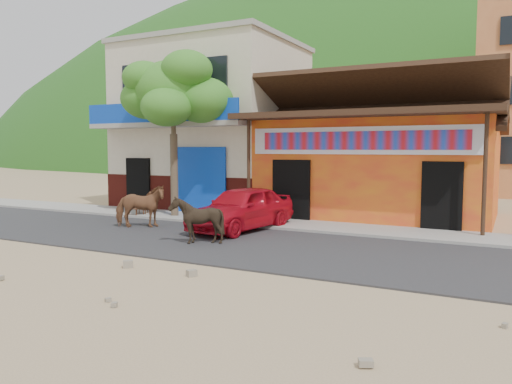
# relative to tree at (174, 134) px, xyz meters

# --- Properties ---
(ground) EXTENTS (120.00, 120.00, 0.00)m
(ground) POSITION_rel_tree_xyz_m (4.60, -5.80, -3.12)
(ground) COLOR #9E825B
(ground) RESTS_ON ground
(road) EXTENTS (60.00, 5.00, 0.04)m
(road) POSITION_rel_tree_xyz_m (4.60, -3.30, -3.10)
(road) COLOR #28282B
(road) RESTS_ON ground
(sidewalk) EXTENTS (60.00, 2.00, 0.12)m
(sidewalk) POSITION_rel_tree_xyz_m (4.60, 0.20, -3.06)
(sidewalk) COLOR gray
(sidewalk) RESTS_ON ground
(dance_club) EXTENTS (8.00, 6.00, 3.60)m
(dance_club) POSITION_rel_tree_xyz_m (6.60, 4.20, -1.32)
(dance_club) COLOR orange
(dance_club) RESTS_ON ground
(cafe_building) EXTENTS (7.00, 6.00, 7.00)m
(cafe_building) POSITION_rel_tree_xyz_m (-0.90, 4.20, 0.38)
(cafe_building) COLOR beige
(cafe_building) RESTS_ON ground
(hillside) EXTENTS (100.00, 40.00, 24.00)m
(hillside) POSITION_rel_tree_xyz_m (4.60, 64.20, 8.88)
(hillside) COLOR #194C14
(hillside) RESTS_ON ground
(tree) EXTENTS (3.00, 3.00, 6.00)m
(tree) POSITION_rel_tree_xyz_m (0.00, 0.00, 0.00)
(tree) COLOR #2D721E
(tree) RESTS_ON sidewalk
(cow_tan) EXTENTS (1.80, 1.45, 1.39)m
(cow_tan) POSITION_rel_tree_xyz_m (0.45, -2.44, -2.39)
(cow_tan) COLOR brown
(cow_tan) RESTS_ON road
(cow_dark) EXTENTS (1.34, 1.24, 1.28)m
(cow_dark) POSITION_rel_tree_xyz_m (3.61, -3.87, -2.44)
(cow_dark) COLOR black
(cow_dark) RESTS_ON road
(red_car) EXTENTS (2.21, 4.26, 1.38)m
(red_car) POSITION_rel_tree_xyz_m (3.60, -1.34, -2.39)
(red_car) COLOR #B20C1C
(red_car) RESTS_ON road
(scooter) EXTENTS (1.80, 1.26, 0.90)m
(scooter) POSITION_rel_tree_xyz_m (3.10, 0.73, -2.55)
(scooter) COLOR black
(scooter) RESTS_ON sidewalk
(cafe_chair_left) EXTENTS (0.50, 0.50, 0.97)m
(cafe_chair_left) POSITION_rel_tree_xyz_m (-1.40, -0.50, -2.51)
(cafe_chair_left) COLOR #462317
(cafe_chair_left) RESTS_ON sidewalk
(cafe_chair_right) EXTENTS (0.57, 0.57, 0.91)m
(cafe_chair_right) POSITION_rel_tree_xyz_m (-1.40, -0.16, -2.54)
(cafe_chair_right) COLOR #4F2B1A
(cafe_chair_right) RESTS_ON sidewalk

